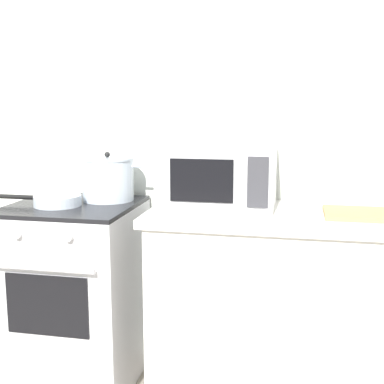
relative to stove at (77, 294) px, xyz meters
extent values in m
cube|color=silver|center=(0.65, 0.37, 0.79)|extent=(4.40, 0.10, 2.50)
cube|color=white|center=(1.25, 0.02, -0.02)|extent=(1.64, 0.56, 0.88)
cube|color=beige|center=(1.25, 0.02, 0.44)|extent=(1.70, 0.60, 0.04)
cube|color=silver|center=(0.00, 0.00, -0.01)|extent=(0.60, 0.60, 0.90)
cube|color=black|center=(0.00, 0.00, 0.45)|extent=(0.60, 0.60, 0.02)
cube|color=black|center=(0.00, -0.30, 0.06)|extent=(0.39, 0.01, 0.28)
cylinder|color=silver|center=(0.00, -0.33, 0.24)|extent=(0.48, 0.02, 0.02)
cylinder|color=silver|center=(-0.12, -0.31, 0.38)|extent=(0.04, 0.02, 0.04)
cylinder|color=silver|center=(0.12, -0.31, 0.38)|extent=(0.04, 0.02, 0.04)
cylinder|color=silver|center=(0.13, 0.13, 0.56)|extent=(0.26, 0.26, 0.21)
cylinder|color=silver|center=(0.13, 0.13, 0.67)|extent=(0.26, 0.26, 0.01)
sphere|color=black|center=(0.13, 0.13, 0.69)|extent=(0.03, 0.03, 0.03)
cylinder|color=silver|center=(-0.02, 0.13, 0.63)|extent=(0.05, 0.01, 0.01)
cylinder|color=silver|center=(0.28, 0.13, 0.63)|extent=(0.05, 0.01, 0.01)
cylinder|color=silver|center=(-0.05, -0.05, 0.48)|extent=(0.22, 0.22, 0.05)
cylinder|color=black|center=(-0.26, -0.05, 0.49)|extent=(0.20, 0.02, 0.02)
cube|color=silver|center=(0.72, 0.08, 0.61)|extent=(0.50, 0.36, 0.30)
cube|color=black|center=(0.66, -0.10, 0.61)|extent=(0.28, 0.01, 0.19)
cube|color=#38383D|center=(0.90, -0.10, 0.61)|extent=(0.09, 0.01, 0.22)
cube|color=tan|center=(1.37, 0.00, 0.47)|extent=(0.36, 0.26, 0.02)
camera|label=1|loc=(1.05, -2.24, 0.93)|focal=47.10mm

